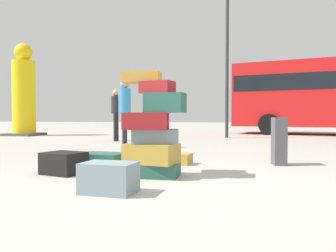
{
  "coord_description": "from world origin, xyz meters",
  "views": [
    {
      "loc": [
        0.99,
        -4.05,
        0.8
      ],
      "look_at": [
        -0.27,
        1.21,
        0.64
      ],
      "focal_mm": 36.52,
      "sensor_mm": 36.0,
      "label": 1
    }
  ],
  "objects_px": {
    "suitcase_slate_behind_tower": "(109,178)",
    "suitcase_tan_upright_blue": "(141,154)",
    "person_tourist_with_camera": "(125,107)",
    "suitcase_tan_white_trunk": "(172,158)",
    "person_bearded_onlooker": "(116,110)",
    "suitcase_tower": "(153,132)",
    "lamp_post": "(227,25)",
    "suitcase_teal_right_side": "(102,161)",
    "yellow_dummy_statue": "(24,95)",
    "suitcase_charcoal_foreground_near": "(279,141)",
    "suitcase_black_foreground_far": "(64,163)"
  },
  "relations": [
    {
      "from": "person_tourist_with_camera",
      "to": "suitcase_teal_right_side",
      "type": "bearing_deg",
      "value": -4.96
    },
    {
      "from": "suitcase_charcoal_foreground_near",
      "to": "suitcase_teal_right_side",
      "type": "relative_size",
      "value": 1.21
    },
    {
      "from": "suitcase_tan_white_trunk",
      "to": "person_bearded_onlooker",
      "type": "bearing_deg",
      "value": 128.05
    },
    {
      "from": "suitcase_slate_behind_tower",
      "to": "yellow_dummy_statue",
      "type": "xyz_separation_m",
      "value": [
        -7.72,
        9.12,
        1.53
      ]
    },
    {
      "from": "suitcase_black_foreground_far",
      "to": "person_bearded_onlooker",
      "type": "relative_size",
      "value": 0.31
    },
    {
      "from": "suitcase_slate_behind_tower",
      "to": "suitcase_tan_upright_blue",
      "type": "relative_size",
      "value": 0.89
    },
    {
      "from": "suitcase_charcoal_foreground_near",
      "to": "person_tourist_with_camera",
      "type": "bearing_deg",
      "value": 138.93
    },
    {
      "from": "suitcase_teal_right_side",
      "to": "suitcase_black_foreground_far",
      "type": "bearing_deg",
      "value": -123.31
    },
    {
      "from": "suitcase_black_foreground_far",
      "to": "yellow_dummy_statue",
      "type": "height_order",
      "value": "yellow_dummy_statue"
    },
    {
      "from": "suitcase_tan_white_trunk",
      "to": "suitcase_tan_upright_blue",
      "type": "distance_m",
      "value": 0.83
    },
    {
      "from": "suitcase_tower",
      "to": "lamp_post",
      "type": "height_order",
      "value": "lamp_post"
    },
    {
      "from": "suitcase_tower",
      "to": "person_bearded_onlooker",
      "type": "xyz_separation_m",
      "value": [
        -2.94,
        5.94,
        0.41
      ]
    },
    {
      "from": "suitcase_slate_behind_tower",
      "to": "person_tourist_with_camera",
      "type": "distance_m",
      "value": 5.01
    },
    {
      "from": "suitcase_tan_upright_blue",
      "to": "person_tourist_with_camera",
      "type": "height_order",
      "value": "person_tourist_with_camera"
    },
    {
      "from": "yellow_dummy_statue",
      "to": "suitcase_slate_behind_tower",
      "type": "bearing_deg",
      "value": -49.75
    },
    {
      "from": "person_bearded_onlooker",
      "to": "suitcase_charcoal_foreground_near",
      "type": "bearing_deg",
      "value": 34.94
    },
    {
      "from": "suitcase_slate_behind_tower",
      "to": "lamp_post",
      "type": "distance_m",
      "value": 10.38
    },
    {
      "from": "yellow_dummy_statue",
      "to": "suitcase_teal_right_side",
      "type": "bearing_deg",
      "value": -47.8
    },
    {
      "from": "suitcase_tan_white_trunk",
      "to": "person_tourist_with_camera",
      "type": "bearing_deg",
      "value": 132.51
    },
    {
      "from": "suitcase_charcoal_foreground_near",
      "to": "yellow_dummy_statue",
      "type": "xyz_separation_m",
      "value": [
        -9.61,
        6.56,
        1.3
      ]
    },
    {
      "from": "suitcase_charcoal_foreground_near",
      "to": "suitcase_black_foreground_far",
      "type": "xyz_separation_m",
      "value": [
        -2.97,
        -1.61,
        -0.24
      ]
    },
    {
      "from": "suitcase_slate_behind_tower",
      "to": "suitcase_tan_upright_blue",
      "type": "xyz_separation_m",
      "value": [
        -0.54,
        2.73,
        -0.06
      ]
    },
    {
      "from": "suitcase_charcoal_foreground_near",
      "to": "suitcase_slate_behind_tower",
      "type": "relative_size",
      "value": 1.43
    },
    {
      "from": "suitcase_tower",
      "to": "person_tourist_with_camera",
      "type": "height_order",
      "value": "person_tourist_with_camera"
    },
    {
      "from": "person_tourist_with_camera",
      "to": "suitcase_tan_white_trunk",
      "type": "bearing_deg",
      "value": 16.39
    },
    {
      "from": "suitcase_tan_white_trunk",
      "to": "person_bearded_onlooker",
      "type": "distance_m",
      "value": 5.61
    },
    {
      "from": "suitcase_tower",
      "to": "suitcase_charcoal_foreground_near",
      "type": "xyz_separation_m",
      "value": [
        1.72,
        1.51,
        -0.2
      ]
    },
    {
      "from": "suitcase_slate_behind_tower",
      "to": "yellow_dummy_statue",
      "type": "relative_size",
      "value": 0.14
    },
    {
      "from": "suitcase_tower",
      "to": "person_bearded_onlooker",
      "type": "relative_size",
      "value": 0.85
    },
    {
      "from": "suitcase_tower",
      "to": "lamp_post",
      "type": "xyz_separation_m",
      "value": [
        0.42,
        8.51,
        3.57
      ]
    },
    {
      "from": "suitcase_black_foreground_far",
      "to": "person_tourist_with_camera",
      "type": "height_order",
      "value": "person_tourist_with_camera"
    },
    {
      "from": "suitcase_tower",
      "to": "yellow_dummy_statue",
      "type": "height_order",
      "value": "yellow_dummy_statue"
    },
    {
      "from": "suitcase_tan_upright_blue",
      "to": "person_tourist_with_camera",
      "type": "distance_m",
      "value": 2.39
    },
    {
      "from": "suitcase_tower",
      "to": "suitcase_tan_upright_blue",
      "type": "xyz_separation_m",
      "value": [
        -0.71,
        1.68,
        -0.49
      ]
    },
    {
      "from": "suitcase_charcoal_foreground_near",
      "to": "suitcase_tan_upright_blue",
      "type": "bearing_deg",
      "value": 166.08
    },
    {
      "from": "suitcase_tower",
      "to": "suitcase_tan_white_trunk",
      "type": "bearing_deg",
      "value": 90.5
    },
    {
      "from": "suitcase_tan_white_trunk",
      "to": "person_bearded_onlooker",
      "type": "xyz_separation_m",
      "value": [
        -2.93,
        4.7,
        0.91
      ]
    },
    {
      "from": "suitcase_tower",
      "to": "yellow_dummy_statue",
      "type": "bearing_deg",
      "value": 134.37
    },
    {
      "from": "suitcase_slate_behind_tower",
      "to": "person_tourist_with_camera",
      "type": "xyz_separation_m",
      "value": [
        -1.59,
        4.67,
        0.87
      ]
    },
    {
      "from": "suitcase_tan_upright_blue",
      "to": "yellow_dummy_statue",
      "type": "relative_size",
      "value": 0.16
    },
    {
      "from": "person_tourist_with_camera",
      "to": "lamp_post",
      "type": "relative_size",
      "value": 0.27
    },
    {
      "from": "suitcase_tower",
      "to": "lamp_post",
      "type": "bearing_deg",
      "value": 87.17
    },
    {
      "from": "person_tourist_with_camera",
      "to": "yellow_dummy_statue",
      "type": "bearing_deg",
      "value": -145.94
    },
    {
      "from": "person_tourist_with_camera",
      "to": "suitcase_charcoal_foreground_near",
      "type": "bearing_deg",
      "value": 38.81
    },
    {
      "from": "suitcase_tan_white_trunk",
      "to": "person_bearded_onlooker",
      "type": "relative_size",
      "value": 0.37
    },
    {
      "from": "person_bearded_onlooker",
      "to": "person_tourist_with_camera",
      "type": "bearing_deg",
      "value": 15.36
    },
    {
      "from": "person_tourist_with_camera",
      "to": "lamp_post",
      "type": "height_order",
      "value": "lamp_post"
    },
    {
      "from": "suitcase_teal_right_side",
      "to": "lamp_post",
      "type": "relative_size",
      "value": 0.1
    },
    {
      "from": "suitcase_black_foreground_far",
      "to": "yellow_dummy_statue",
      "type": "xyz_separation_m",
      "value": [
        -6.64,
        8.17,
        1.54
      ]
    },
    {
      "from": "suitcase_black_foreground_far",
      "to": "suitcase_tan_white_trunk",
      "type": "bearing_deg",
      "value": 61.11
    }
  ]
}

